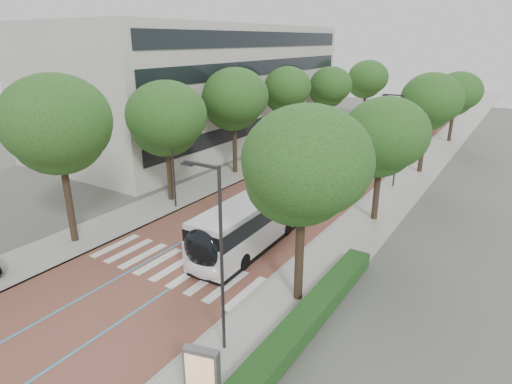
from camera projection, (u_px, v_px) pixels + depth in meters
The scene contains 22 objects.
ground at pixel (159, 274), 23.96m from camera, with size 160.00×160.00×0.00m, color #51544C.
road at pixel (380, 140), 55.66m from camera, with size 11.00×140.00×0.02m, color brown.
sidewalk_left at pixel (327, 133), 59.45m from camera, with size 4.00×140.00×0.12m, color #9A9792.
sidewalk_right at pixel (441, 147), 51.83m from camera, with size 4.00×140.00×0.12m, color #9A9792.
kerb_left at pixel (339, 135), 58.49m from camera, with size 0.20×140.00×0.14m, color gray.
kerb_right at pixel (425, 145), 52.79m from camera, with size 0.20×140.00×0.14m, color gray.
zebra_crossing at pixel (174, 267), 24.65m from camera, with size 10.55×3.60×0.01m.
lane_line_left at pixel (368, 139), 56.47m from camera, with size 0.12×126.00×0.01m, color #2A98D3.
lane_line_right at pixel (392, 142), 54.84m from camera, with size 0.12×126.00×0.01m, color #2A98D3.
office_building at pixel (203, 85), 53.69m from camera, with size 18.11×40.00×14.00m.
hedge at pixel (305, 320), 19.16m from camera, with size 1.20×14.00×0.80m, color #1C4116.
streetlight_near at pixel (218, 246), 16.60m from camera, with size 1.82×0.20×8.00m.
streetlight_far at pixel (397, 134), 36.41m from camera, with size 1.82×0.20×8.00m.
lamp_post_left at pixel (173, 156), 32.01m from camera, with size 0.14×0.14×8.00m, color #2C2B2E.
trees_left at pixel (269, 98), 44.89m from camera, with size 6.41×61.40×10.07m.
trees_right at pixel (409, 120), 34.64m from camera, with size 5.89×47.74×9.26m.
lead_bus at pixel (277, 206), 29.35m from camera, with size 3.07×18.46×3.20m.
bus_queued_0 at pixel (360, 156), 41.96m from camera, with size 2.99×12.48×3.20m.
bus_queued_1 at pixel (397, 132), 52.38m from camera, with size 2.94×12.48×3.20m.
bus_queued_2 at pixel (426, 118), 62.33m from camera, with size 3.34×12.54×3.20m.
bus_queued_3 at pixel (443, 105), 73.77m from camera, with size 2.95×12.48×3.20m.
ad_panel at pixel (202, 379), 14.56m from camera, with size 1.30×0.65×2.60m.
Camera 1 is at (15.93, -14.74, 12.40)m, focal length 30.00 mm.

